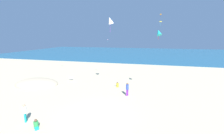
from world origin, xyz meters
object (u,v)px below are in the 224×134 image
object	(u,v)px
person_1	(117,85)
kite_yellow	(161,21)
person_2	(36,125)
kite_teal	(159,32)
kite_orange	(161,14)
kite_pink	(108,40)
beach_chair_far_left	(71,78)
kite_white	(110,21)
person_3	(25,112)
person_0	(127,88)

from	to	relation	value
person_1	kite_yellow	xyz separation A→B (m)	(7.43, 21.15, 11.25)
person_2	kite_teal	size ratio (longest dim) A/B	0.61
person_2	kite_yellow	world-z (taller)	kite_yellow
kite_orange	kite_teal	xyz separation A→B (m)	(-1.78, -20.73, -5.04)
person_1	kite_pink	world-z (taller)	kite_pink
person_1	beach_chair_far_left	bearing A→B (deg)	32.30
kite_white	kite_teal	size ratio (longest dim) A/B	1.60
person_3	kite_white	size ratio (longest dim) A/B	0.81
person_3	kite_teal	world-z (taller)	kite_teal
person_1	kite_white	bearing A→B (deg)	82.88
person_1	kite_orange	bearing A→B (deg)	-67.42
person_0	kite_pink	bearing A→B (deg)	-28.04
person_3	kite_yellow	size ratio (longest dim) A/B	1.43
person_3	kite_orange	bearing A→B (deg)	-142.76
person_1	kite_white	distance (m)	9.45
kite_yellow	kite_orange	bearing A→B (deg)	-96.77
beach_chair_far_left	person_0	xyz separation A→B (m)	(10.64, -4.62, 0.71)
kite_yellow	person_1	bearing A→B (deg)	-109.36
kite_orange	kite_teal	distance (m)	21.41
beach_chair_far_left	kite_pink	distance (m)	24.00
kite_yellow	kite_pink	bearing A→B (deg)	166.92
beach_chair_far_left	person_0	size ratio (longest dim) A/B	0.40
person_1	kite_teal	xyz separation A→B (m)	(5.44, -1.36, 7.75)
person_3	kite_teal	xyz separation A→B (m)	(11.66, 9.51, 7.06)
person_2	kite_pink	distance (m)	36.94
person_2	kite_yellow	distance (m)	36.51
person_0	kite_yellow	distance (m)	26.89
person_2	kite_orange	size ratio (longest dim) A/B	0.89
kite_orange	person_3	bearing A→B (deg)	-113.96
kite_white	kite_yellow	world-z (taller)	kite_yellow
person_1	kite_orange	xyz separation A→B (m)	(7.22, 19.37, 12.79)
beach_chair_far_left	person_0	world-z (taller)	person_0
beach_chair_far_left	person_1	size ratio (longest dim) A/B	0.87
person_2	kite_pink	world-z (taller)	kite_pink
beach_chair_far_left	person_2	size ratio (longest dim) A/B	0.89
beach_chair_far_left	kite_pink	bearing A→B (deg)	-15.40
kite_pink	person_0	bearing A→B (deg)	-69.90
person_0	kite_white	distance (m)	9.37
person_2	kite_teal	bearing A→B (deg)	89.55
person_1	person_3	distance (m)	12.55
person_3	kite_pink	bearing A→B (deg)	-115.54
person_0	person_2	world-z (taller)	person_0
person_0	kite_orange	bearing A→B (deg)	-61.53
person_1	kite_orange	size ratio (longest dim) A/B	0.91
kite_white	kite_teal	xyz separation A→B (m)	(6.34, -0.61, -1.63)
beach_chair_far_left	person_3	size ratio (longest dim) A/B	0.42
person_1	person_3	size ratio (longest dim) A/B	0.48
person_2	kite_pink	size ratio (longest dim) A/B	0.96
person_2	kite_orange	distance (m)	35.38
beach_chair_far_left	kite_yellow	size ratio (longest dim) A/B	0.59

